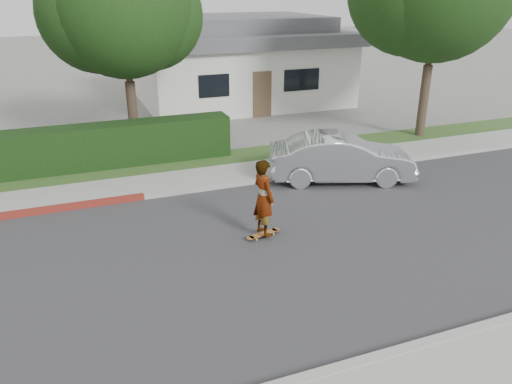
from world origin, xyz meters
TOP-DOWN VIEW (x-y plane):
  - ground at (0.00, 0.00)m, footprint 120.00×120.00m
  - road at (0.00, 0.00)m, footprint 60.00×8.00m
  - curb_far at (0.00, 4.10)m, footprint 60.00×0.20m
  - sidewalk_far at (0.00, 5.00)m, footprint 60.00×1.60m
  - planting_strip at (0.00, 6.60)m, footprint 60.00×1.60m
  - tree_center at (1.49, 9.19)m, footprint 5.66×4.84m
  - house at (8.00, 16.00)m, footprint 10.60×8.60m
  - skateboard at (3.35, 0.67)m, footprint 0.97×0.42m
  - skateboarder at (3.35, 0.67)m, footprint 0.58×0.77m
  - car_silver at (7.05, 3.39)m, footprint 4.73×2.96m

SIDE VIEW (x-z plane):
  - ground at x=0.00m, z-range 0.00..0.00m
  - road at x=0.00m, z-range 0.00..0.01m
  - planting_strip at x=0.00m, z-range 0.00..0.10m
  - sidewalk_far at x=0.00m, z-range 0.00..0.12m
  - curb_far at x=0.00m, z-range 0.00..0.15m
  - skateboard at x=3.35m, z-range 0.04..0.13m
  - car_silver at x=7.05m, z-range 0.00..1.47m
  - skateboarder at x=3.35m, z-range 0.10..1.99m
  - house at x=8.00m, z-range -0.05..4.25m
  - tree_center at x=1.49m, z-range 1.18..8.62m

